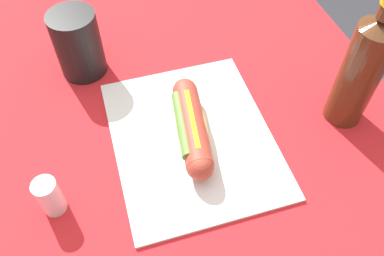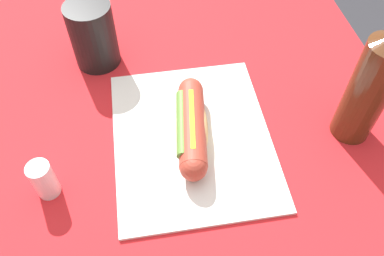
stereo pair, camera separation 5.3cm
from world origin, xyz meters
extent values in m
cylinder|color=brown|center=(0.49, -0.35, 0.35)|extent=(0.07, 0.07, 0.69)
cylinder|color=brown|center=(0.49, 0.35, 0.35)|extent=(0.07, 0.07, 0.69)
cube|color=brown|center=(0.00, 0.00, 0.71)|extent=(1.13, 0.86, 0.03)
cube|color=red|center=(0.00, 0.00, 0.72)|extent=(1.19, 0.92, 0.00)
cube|color=silver|center=(0.03, -0.06, 0.73)|extent=(0.34, 0.27, 0.01)
ellipsoid|color=#E5BC75|center=(0.03, -0.06, 0.76)|extent=(0.16, 0.08, 0.05)
cylinder|color=#A83D2D|center=(0.03, -0.06, 0.76)|extent=(0.17, 0.07, 0.05)
sphere|color=#A83D2D|center=(0.11, -0.07, 0.76)|extent=(0.04, 0.04, 0.04)
sphere|color=#A83D2D|center=(-0.05, -0.05, 0.76)|extent=(0.04, 0.04, 0.04)
cube|color=yellow|center=(0.03, -0.06, 0.78)|extent=(0.12, 0.03, 0.00)
cylinder|color=#568433|center=(0.03, -0.04, 0.77)|extent=(0.13, 0.04, 0.02)
cylinder|color=#4C2814|center=(0.00, -0.34, 0.82)|extent=(0.07, 0.07, 0.19)
cone|color=#4C2814|center=(0.00, -0.34, 0.93)|extent=(0.07, 0.07, 0.02)
cylinder|color=black|center=(0.26, 0.10, 0.79)|extent=(0.09, 0.09, 0.13)
cylinder|color=silver|center=(-0.03, 0.18, 0.76)|extent=(0.04, 0.04, 0.07)
camera|label=1|loc=(-0.36, 0.06, 1.28)|focal=36.92mm
camera|label=2|loc=(-0.37, 0.01, 1.28)|focal=36.92mm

